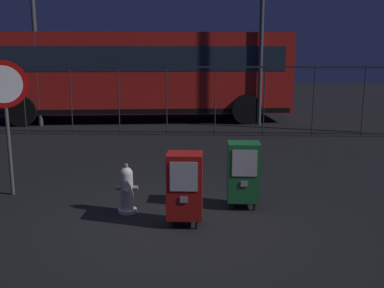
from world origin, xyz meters
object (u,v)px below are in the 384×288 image
at_px(newspaper_box_primary, 243,172).
at_px(newspaper_box_secondary, 185,185).
at_px(stop_sign, 5,100).
at_px(bus_near, 137,71).
at_px(fire_hydrant, 127,190).

distance_m(newspaper_box_primary, newspaper_box_secondary, 1.14).
bearing_deg(newspaper_box_primary, newspaper_box_secondary, -138.02).
distance_m(newspaper_box_secondary, stop_sign, 3.38).
bearing_deg(bus_near, fire_hydrant, -88.00).
distance_m(newspaper_box_secondary, bus_near, 10.19).
bearing_deg(stop_sign, newspaper_box_primary, -6.58).
xyz_separation_m(newspaper_box_primary, newspaper_box_secondary, (-0.85, -0.76, 0.00)).
distance_m(fire_hydrant, newspaper_box_primary, 1.78).
xyz_separation_m(newspaper_box_primary, bus_near, (-3.15, 9.10, 1.14)).
xyz_separation_m(newspaper_box_secondary, stop_sign, (-2.98, 1.21, 1.03)).
bearing_deg(fire_hydrant, bus_near, 98.52).
relative_size(newspaper_box_primary, newspaper_box_secondary, 1.00).
height_order(fire_hydrant, newspaper_box_secondary, newspaper_box_secondary).
bearing_deg(newspaper_box_secondary, bus_near, 103.12).
xyz_separation_m(fire_hydrant, bus_near, (-1.41, 9.40, 1.36)).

